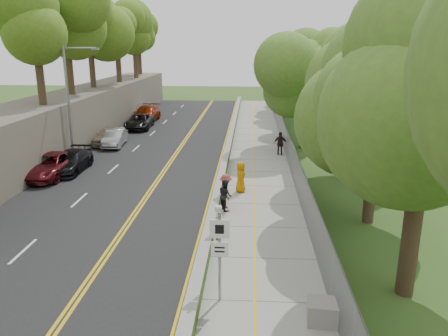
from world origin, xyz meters
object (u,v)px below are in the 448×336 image
car_2 (51,165)px  construction_barrel (279,141)px  concrete_block (325,312)px  streetlight (71,96)px  signpost (220,247)px  person_far (280,144)px  painter_0 (241,177)px

car_2 → construction_barrel: bearing=35.8°
construction_barrel → concrete_block: bearing=-90.0°
construction_barrel → car_2: 17.63m
streetlight → signpost: (11.51, -17.02, -2.68)m
person_far → car_2: bearing=28.9°
painter_0 → concrete_block: bearing=-173.1°
streetlight → concrete_block: 23.66m
streetlight → concrete_block: (14.76, -18.00, -4.24)m
construction_barrel → concrete_block: construction_barrel is taller
concrete_block → person_far: (-0.10, 20.49, 0.52)m
concrete_block → person_far: size_ratio=0.60×
car_2 → painter_0: painter_0 is taller
signpost → concrete_block: (3.25, -0.98, -1.56)m
car_2 → person_far: (14.80, 6.35, 0.17)m
car_2 → painter_0: size_ratio=2.94×
concrete_block → car_2: size_ratio=0.20×
streetlight → concrete_block: bearing=-50.6°
car_2 → person_far: 16.10m
streetlight → car_2: 5.47m
person_far → concrete_block: bearing=96.0°
person_far → painter_0: bearing=78.0°
painter_0 → car_2: bearing=72.8°
signpost → concrete_block: signpost is taller
streetlight → person_far: streetlight is taller
signpost → person_far: bearing=80.8°
signpost → streetlight: bearing=124.1°
construction_barrel → car_2: (-14.90, -9.42, 0.29)m
construction_barrel → person_far: size_ratio=0.47×
painter_0 → person_far: (2.75, 8.61, -0.00)m
streetlight → painter_0: (11.91, -6.12, -3.71)m
signpost → construction_barrel: 22.86m
streetlight → construction_barrel: streetlight is taller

